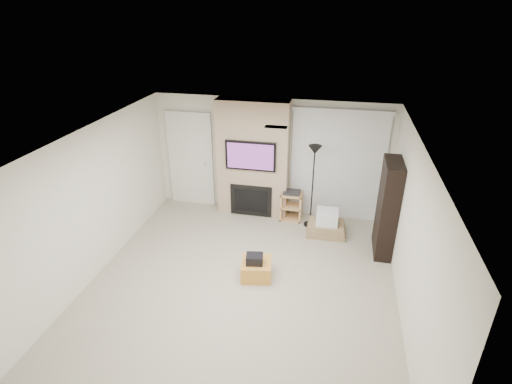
% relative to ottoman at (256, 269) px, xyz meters
% --- Properties ---
extents(floor, '(5.00, 5.50, 0.00)m').
position_rel_ottoman_xyz_m(floor, '(-0.20, -0.29, -0.15)').
color(floor, '#A59E87').
rests_on(floor, ground).
extents(ceiling, '(5.00, 5.50, 0.00)m').
position_rel_ottoman_xyz_m(ceiling, '(-0.20, -0.29, 2.35)').
color(ceiling, white).
rests_on(ceiling, wall_back).
extents(wall_back, '(5.00, 0.00, 2.50)m').
position_rel_ottoman_xyz_m(wall_back, '(-0.20, 2.46, 1.10)').
color(wall_back, silver).
rests_on(wall_back, ground).
extents(wall_front, '(5.00, 0.00, 2.50)m').
position_rel_ottoman_xyz_m(wall_front, '(-0.20, -3.04, 1.10)').
color(wall_front, silver).
rests_on(wall_front, ground).
extents(wall_left, '(0.00, 5.50, 2.50)m').
position_rel_ottoman_xyz_m(wall_left, '(-2.70, -0.29, 1.10)').
color(wall_left, silver).
rests_on(wall_left, ground).
extents(wall_right, '(0.00, 5.50, 2.50)m').
position_rel_ottoman_xyz_m(wall_right, '(2.30, -0.29, 1.10)').
color(wall_right, silver).
rests_on(wall_right, ground).
extents(hvac_vent, '(0.35, 0.18, 0.01)m').
position_rel_ottoman_xyz_m(hvac_vent, '(0.20, 0.51, 2.35)').
color(hvac_vent, silver).
rests_on(hvac_vent, ceiling).
extents(ottoman, '(0.57, 0.57, 0.30)m').
position_rel_ottoman_xyz_m(ottoman, '(0.00, 0.00, 0.00)').
color(ottoman, '#CD8933').
rests_on(ottoman, floor).
extents(black_bag, '(0.31, 0.26, 0.16)m').
position_rel_ottoman_xyz_m(black_bag, '(-0.02, -0.04, 0.23)').
color(black_bag, black).
rests_on(black_bag, ottoman).
extents(fireplace_wall, '(1.50, 0.47, 2.50)m').
position_rel_ottoman_xyz_m(fireplace_wall, '(-0.55, 2.25, 1.09)').
color(fireplace_wall, tan).
rests_on(fireplace_wall, floor).
extents(entry_door, '(1.02, 0.11, 2.14)m').
position_rel_ottoman_xyz_m(entry_door, '(-2.00, 2.43, 0.90)').
color(entry_door, silver).
rests_on(entry_door, floor).
extents(vertical_blinds, '(1.98, 0.10, 2.37)m').
position_rel_ottoman_xyz_m(vertical_blinds, '(1.20, 2.41, 1.12)').
color(vertical_blinds, silver).
rests_on(vertical_blinds, floor).
extents(floor_lamp, '(0.26, 0.26, 1.75)m').
position_rel_ottoman_xyz_m(floor_lamp, '(0.75, 1.92, 1.23)').
color(floor_lamp, black).
rests_on(floor_lamp, floor).
extents(av_stand, '(0.45, 0.38, 0.66)m').
position_rel_ottoman_xyz_m(av_stand, '(0.32, 2.11, 0.20)').
color(av_stand, tan).
rests_on(av_stand, floor).
extents(box_stack, '(0.78, 0.60, 0.52)m').
position_rel_ottoman_xyz_m(box_stack, '(1.09, 1.65, 0.05)').
color(box_stack, '#927651').
rests_on(box_stack, floor).
extents(bookshelf, '(0.30, 0.80, 1.80)m').
position_rel_ottoman_xyz_m(bookshelf, '(2.14, 1.24, 0.75)').
color(bookshelf, black).
rests_on(bookshelf, floor).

